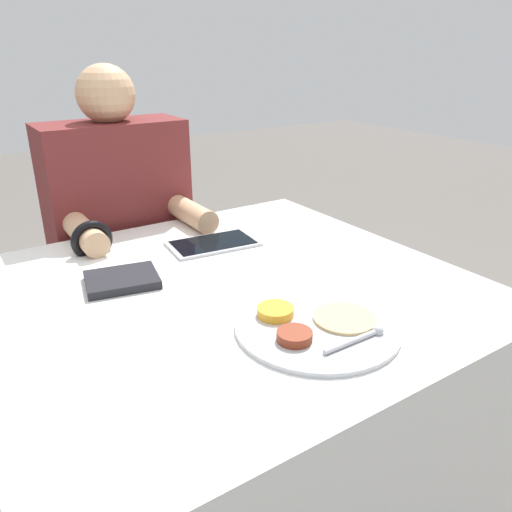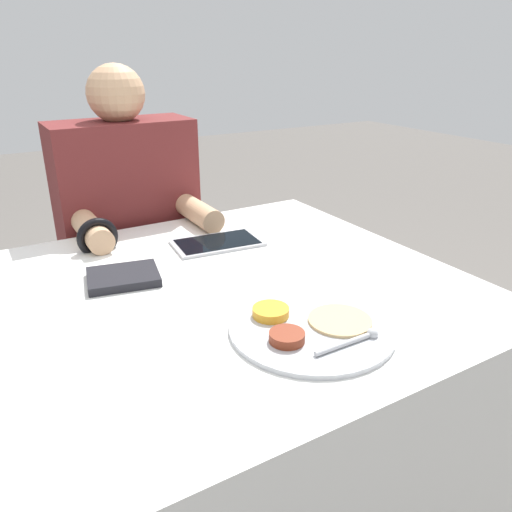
% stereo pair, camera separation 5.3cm
% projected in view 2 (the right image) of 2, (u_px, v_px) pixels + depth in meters
% --- Properties ---
extents(ground_plane, '(12.00, 12.00, 0.00)m').
position_uv_depth(ground_plane, '(233.00, 511.00, 1.43)').
color(ground_plane, '#605B56').
extents(dining_table, '(1.06, 1.00, 0.72)m').
position_uv_depth(dining_table, '(230.00, 410.00, 1.29)').
color(dining_table, silver).
rests_on(dining_table, ground_plane).
extents(thali_tray, '(0.32, 0.32, 0.03)m').
position_uv_depth(thali_tray, '(310.00, 327.00, 0.96)').
color(thali_tray, '#B7BABF').
rests_on(thali_tray, dining_table).
extents(red_notebook, '(0.18, 0.16, 0.02)m').
position_uv_depth(red_notebook, '(123.00, 277.00, 1.16)').
color(red_notebook, silver).
rests_on(red_notebook, dining_table).
extents(tablet_device, '(0.25, 0.16, 0.01)m').
position_uv_depth(tablet_device, '(217.00, 243.00, 1.38)').
color(tablet_device, '#B7B7BC').
rests_on(tablet_device, dining_table).
extents(person_diner, '(0.43, 0.42, 1.18)m').
position_uv_depth(person_diner, '(134.00, 263.00, 1.69)').
color(person_diner, black).
rests_on(person_diner, ground_plane).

